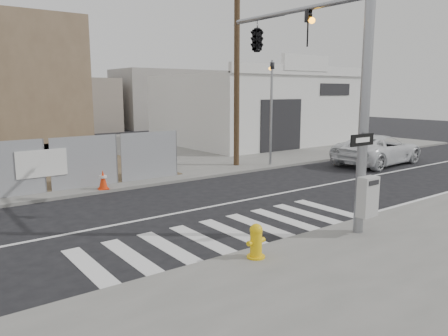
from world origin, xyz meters
TOP-DOWN VIEW (x-y plane):
  - ground at (0.00, 0.00)m, footprint 100.00×100.00m
  - sidewalk_far at (0.00, 14.00)m, footprint 50.00×20.00m
  - signal_pole at (2.49, -2.05)m, footprint 0.96×5.87m
  - far_signal_pole at (8.00, 4.60)m, footprint 0.16×0.20m
  - concrete_wall_right at (-0.50, 14.08)m, footprint 5.50×1.30m
  - auto_shop at (14.00, 12.97)m, footprint 12.00×10.20m
  - utility_pole_right at (6.50, 5.50)m, footprint 1.60×0.28m
  - fire_hydrant at (-0.88, -4.55)m, footprint 0.49×0.46m
  - suv at (13.11, 1.79)m, footprint 5.83×3.04m
  - traffic_cone_d at (-1.01, 4.22)m, footprint 0.46×0.46m

SIDE VIEW (x-z plane):
  - ground at x=0.00m, z-range 0.00..0.00m
  - sidewalk_far at x=0.00m, z-range 0.00..0.12m
  - traffic_cone_d at x=-1.01m, z-range 0.11..0.87m
  - fire_hydrant at x=-0.88m, z-range 0.12..0.90m
  - suv at x=13.11m, z-range 0.00..1.57m
  - auto_shop at x=14.00m, z-range -0.44..5.51m
  - concrete_wall_right at x=-0.50m, z-range -0.62..7.38m
  - far_signal_pole at x=8.00m, z-range 0.68..6.28m
  - signal_pole at x=2.49m, z-range 1.28..8.28m
  - utility_pole_right at x=6.50m, z-range 0.20..10.20m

